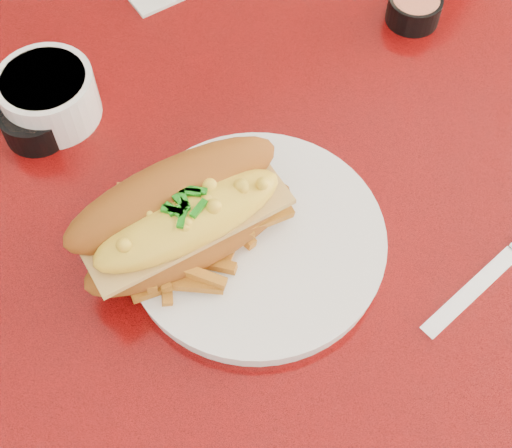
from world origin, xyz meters
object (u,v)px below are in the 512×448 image
object	(u,v)px
diner_table	(253,253)
sauce_cup_left	(34,121)
dinner_plate	(256,241)
knife	(508,257)
fork	(253,209)
gravy_ramekin	(49,95)
booth_bench_far	(147,6)
mac_hoagie	(184,216)
sauce_cup_right	(414,8)

from	to	relation	value
diner_table	sauce_cup_left	world-z (taller)	sauce_cup_left
dinner_plate	knife	xyz separation A→B (m)	(0.22, -0.08, -0.01)
fork	knife	xyz separation A→B (m)	(0.21, -0.11, -0.01)
knife	gravy_ramekin	bearing A→B (deg)	117.11
sauce_cup_left	fork	bearing A→B (deg)	-41.67
booth_bench_far	dinner_plate	bearing A→B (deg)	-91.24
fork	sauce_cup_left	size ratio (longest dim) A/B	1.66
booth_bench_far	mac_hoagie	bearing A→B (deg)	-95.24
sauce_cup_left	sauce_cup_right	distance (m)	0.44
mac_hoagie	fork	size ratio (longest dim) A/B	1.50
diner_table	dinner_plate	world-z (taller)	dinner_plate
booth_bench_far	gravy_ramekin	distance (m)	0.87
diner_table	gravy_ramekin	size ratio (longest dim) A/B	9.62
sauce_cup_left	sauce_cup_right	xyz separation A→B (m)	(0.43, 0.04, -0.00)
gravy_ramekin	booth_bench_far	bearing A→B (deg)	75.37
sauce_cup_right	knife	bearing A→B (deg)	-96.65
diner_table	knife	distance (m)	0.30
booth_bench_far	knife	distance (m)	1.10
sauce_cup_left	diner_table	bearing A→B (deg)	-30.14
diner_table	booth_bench_far	bearing A→B (deg)	90.00
booth_bench_far	fork	size ratio (longest dim) A/B	8.10
fork	mac_hoagie	bearing A→B (deg)	116.23
gravy_ramekin	sauce_cup_right	size ratio (longest dim) A/B	1.68
fork	gravy_ramekin	world-z (taller)	gravy_ramekin
diner_table	knife	world-z (taller)	knife
dinner_plate	knife	distance (m)	0.23
booth_bench_far	sauce_cup_right	size ratio (longest dim) A/B	15.76
dinner_plate	sauce_cup_left	size ratio (longest dim) A/B	2.71
booth_bench_far	gravy_ramekin	bearing A→B (deg)	-104.63
gravy_ramekin	sauce_cup_right	xyz separation A→B (m)	(0.41, 0.02, -0.01)
booth_bench_far	dinner_plate	distance (m)	1.02
booth_bench_far	fork	bearing A→B (deg)	-90.92
knife	fork	bearing A→B (deg)	127.94
gravy_ramekin	sauce_cup_left	bearing A→B (deg)	-134.98
diner_table	knife	xyz separation A→B (m)	(0.20, -0.16, 0.16)
fork	sauce_cup_left	bearing A→B (deg)	63.32
booth_bench_far	fork	xyz separation A→B (m)	(-0.01, -0.86, 0.50)
dinner_plate	fork	world-z (taller)	same
booth_bench_far	knife	xyz separation A→B (m)	(0.20, -0.97, 0.49)
fork	gravy_ramekin	xyz separation A→B (m)	(-0.16, 0.18, 0.01)
diner_table	dinner_plate	size ratio (longest dim) A/B	5.09
dinner_plate	mac_hoagie	bearing A→B (deg)	164.37
sauce_cup_right	diner_table	bearing A→B (deg)	-146.37
mac_hoagie	sauce_cup_left	xyz separation A→B (m)	(-0.12, 0.18, -0.04)
sauce_cup_left	knife	size ratio (longest dim) A/B	0.49
sauce_cup_left	sauce_cup_right	size ratio (longest dim) A/B	1.17
sauce_cup_left	knife	bearing A→B (deg)	-34.31
booth_bench_far	dinner_plate	world-z (taller)	booth_bench_far
mac_hoagie	booth_bench_far	bearing A→B (deg)	70.51
booth_bench_far	knife	bearing A→B (deg)	-78.28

